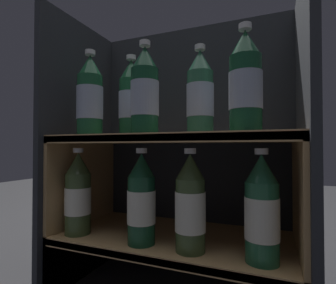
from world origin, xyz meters
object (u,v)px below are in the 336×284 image
(bottle_upper_back_0, at_px, (131,101))
(bottle_lower_front_2, at_px, (190,205))
(bottle_upper_front_1, at_px, (145,93))
(bottle_lower_front_1, at_px, (141,201))
(bottle_lower_front_0, at_px, (78,195))
(bottle_upper_front_2, at_px, (245,84))
(bottle_lower_front_3, at_px, (262,211))
(bottle_upper_back_1, at_px, (200,95))
(bottle_upper_front_0, at_px, (90,98))

(bottle_upper_back_0, xyz_separation_m, bottle_lower_front_2, (0.23, -0.09, -0.30))
(bottle_upper_front_1, distance_m, bottle_lower_front_1, 0.30)
(bottle_upper_front_1, height_order, bottle_lower_front_0, bottle_upper_front_1)
(bottle_lower_front_0, bearing_deg, bottle_upper_front_1, -0.00)
(bottle_lower_front_1, xyz_separation_m, bottle_lower_front_2, (0.14, 0.00, -0.00))
(bottle_upper_front_2, distance_m, bottle_lower_front_3, 0.30)
(bottle_upper_front_1, bearing_deg, bottle_upper_back_1, 32.62)
(bottle_upper_back_0, relative_size, bottle_lower_front_2, 1.00)
(bottle_lower_front_0, bearing_deg, bottle_lower_front_2, -0.00)
(bottle_lower_front_1, height_order, bottle_lower_front_3, same)
(bottle_upper_back_0, relative_size, bottle_lower_front_3, 1.00)
(bottle_upper_front_2, xyz_separation_m, bottle_lower_front_3, (0.04, 0.00, -0.30))
(bottle_upper_front_0, height_order, bottle_lower_front_3, bottle_upper_front_0)
(bottle_upper_front_1, bearing_deg, bottle_upper_front_0, 180.00)
(bottle_lower_front_0, bearing_deg, bottle_upper_front_2, 0.00)
(bottle_upper_front_1, xyz_separation_m, bottle_upper_back_1, (0.14, 0.09, 0.00))
(bottle_lower_front_1, bearing_deg, bottle_upper_front_0, 180.00)
(bottle_upper_back_0, bearing_deg, bottle_upper_front_2, -13.36)
(bottle_upper_back_1, height_order, bottle_lower_front_0, bottle_upper_back_1)
(bottle_lower_front_1, distance_m, bottle_lower_front_3, 0.32)
(bottle_upper_front_1, relative_size, bottle_lower_front_0, 1.00)
(bottle_upper_front_2, height_order, bottle_upper_back_1, same)
(bottle_upper_front_0, bearing_deg, bottle_upper_front_1, -0.00)
(bottle_upper_front_0, xyz_separation_m, bottle_upper_front_2, (0.46, 0.00, 0.00))
(bottle_upper_front_0, distance_m, bottle_upper_back_1, 0.34)
(bottle_upper_front_1, height_order, bottle_upper_back_1, same)
(bottle_lower_front_3, bearing_deg, bottle_upper_front_2, 180.00)
(bottle_upper_front_2, relative_size, bottle_upper_back_1, 1.00)
(bottle_upper_front_2, bearing_deg, bottle_lower_front_1, -180.00)
(bottle_upper_back_1, xyz_separation_m, bottle_lower_front_1, (-0.15, -0.09, -0.30))
(bottle_lower_front_1, bearing_deg, bottle_lower_front_3, 0.00)
(bottle_lower_front_1, relative_size, bottle_lower_front_3, 1.00)
(bottle_upper_back_0, bearing_deg, bottle_lower_front_1, -45.80)
(bottle_upper_front_1, distance_m, bottle_lower_front_3, 0.43)
(bottle_lower_front_1, height_order, bottle_lower_front_2, same)
(bottle_upper_front_0, distance_m, bottle_lower_front_0, 0.30)
(bottle_upper_back_0, bearing_deg, bottle_lower_front_2, -20.98)
(bottle_lower_front_3, bearing_deg, bottle_lower_front_1, -180.00)
(bottle_upper_front_2, relative_size, bottle_lower_front_1, 1.00)
(bottle_upper_front_0, xyz_separation_m, bottle_lower_front_0, (-0.04, 0.00, -0.30))
(bottle_upper_front_2, xyz_separation_m, bottle_lower_front_1, (-0.28, -0.00, -0.30))
(bottle_lower_front_1, bearing_deg, bottle_upper_back_0, 134.20)
(bottle_upper_back_0, bearing_deg, bottle_upper_front_1, -42.66)
(bottle_upper_front_1, relative_size, bottle_upper_front_2, 1.00)
(bottle_lower_front_0, bearing_deg, bottle_lower_front_3, 0.00)
(bottle_upper_front_2, bearing_deg, bottle_upper_back_1, 147.38)
(bottle_lower_front_0, bearing_deg, bottle_upper_back_1, 13.30)
(bottle_upper_back_0, height_order, bottle_lower_front_0, bottle_upper_back_0)
(bottle_lower_front_0, bearing_deg, bottle_lower_front_1, -0.00)
(bottle_upper_front_1, bearing_deg, bottle_lower_front_0, 180.00)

